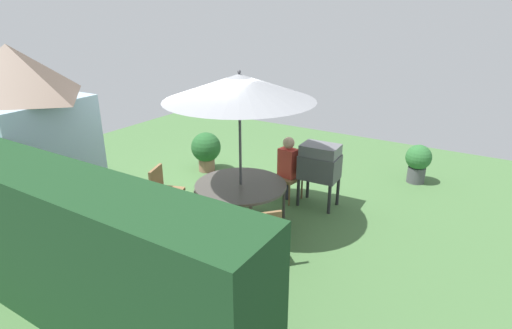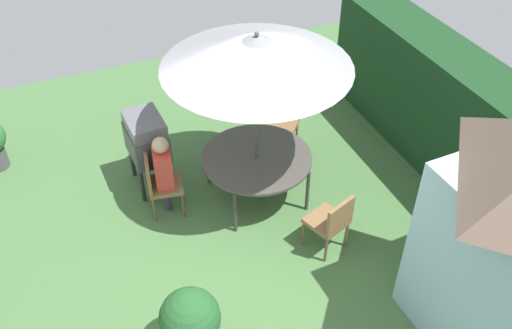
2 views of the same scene
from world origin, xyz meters
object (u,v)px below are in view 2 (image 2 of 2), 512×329
object	(u,v)px
patio_umbrella	(257,52)
person_in_red	(163,167)
chair_far_side	(332,221)
potted_plant_by_shed	(190,320)
chair_near_shed	(159,182)
bbq_grill	(146,139)
chair_toward_hedge	(284,119)
patio_table	(257,159)

from	to	relation	value
patio_umbrella	person_in_red	distance (m)	2.03
chair_far_side	potted_plant_by_shed	bearing A→B (deg)	-71.24
chair_near_shed	potted_plant_by_shed	xyz separation A→B (m)	(2.29, -0.29, -0.01)
potted_plant_by_shed	patio_umbrella	bearing A→B (deg)	141.27
chair_near_shed	person_in_red	xyz separation A→B (m)	(0.02, 0.08, 0.26)
bbq_grill	chair_far_side	world-z (taller)	bbq_grill
potted_plant_by_shed	person_in_red	bearing A→B (deg)	170.77
bbq_grill	potted_plant_by_shed	size ratio (longest dim) A/B	1.34
person_in_red	chair_far_side	bearing A→B (deg)	48.26
chair_toward_hedge	potted_plant_by_shed	xyz separation A→B (m)	(2.99, -2.50, -0.01)
patio_umbrella	bbq_grill	xyz separation A→B (m)	(-0.85, -1.33, -1.51)
chair_near_shed	chair_toward_hedge	size ratio (longest dim) A/B	1.00
potted_plant_by_shed	person_in_red	xyz separation A→B (m)	(-2.28, 0.37, 0.27)
bbq_grill	chair_toward_hedge	xyz separation A→B (m)	(-0.10, 2.19, -0.33)
chair_near_shed	patio_umbrella	bearing A→B (deg)	79.60
chair_toward_hedge	potted_plant_by_shed	bearing A→B (deg)	-39.89
patio_umbrella	chair_far_side	xyz separation A→B (m)	(1.32, 0.48, -1.83)
bbq_grill	chair_near_shed	xyz separation A→B (m)	(0.60, -0.02, -0.33)
patio_table	potted_plant_by_shed	distance (m)	2.62
person_in_red	chair_near_shed	bearing A→B (deg)	-100.40
patio_table	chair_near_shed	world-z (taller)	chair_near_shed
bbq_grill	person_in_red	bearing A→B (deg)	5.85
chair_far_side	person_in_red	distance (m)	2.35
chair_far_side	potted_plant_by_shed	xyz separation A→B (m)	(0.72, -2.11, -0.01)
patio_table	person_in_red	bearing A→B (deg)	-100.40
patio_table	chair_near_shed	xyz separation A→B (m)	(-0.25, -1.35, -0.16)
chair_far_side	potted_plant_by_shed	distance (m)	2.23
chair_far_side	chair_toward_hedge	xyz separation A→B (m)	(-2.27, 0.39, 0.00)
chair_toward_hedge	patio_umbrella	bearing A→B (deg)	-42.26
patio_umbrella	chair_toward_hedge	xyz separation A→B (m)	(-0.95, 0.86, -1.83)
patio_umbrella	chair_far_side	size ratio (longest dim) A/B	2.91
patio_umbrella	person_in_red	bearing A→B (deg)	-100.40
chair_far_side	patio_umbrella	bearing A→B (deg)	-160.20
patio_table	person_in_red	distance (m)	1.29
chair_far_side	chair_toward_hedge	world-z (taller)	same
patio_umbrella	person_in_red	xyz separation A→B (m)	(-0.23, -1.27, -1.57)
chair_far_side	chair_toward_hedge	bearing A→B (deg)	170.35
patio_table	chair_far_side	world-z (taller)	chair_far_side
bbq_grill	person_in_red	distance (m)	0.62
bbq_grill	chair_near_shed	bearing A→B (deg)	-2.04
bbq_grill	chair_toward_hedge	distance (m)	2.22
chair_near_shed	person_in_red	bearing A→B (deg)	79.60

